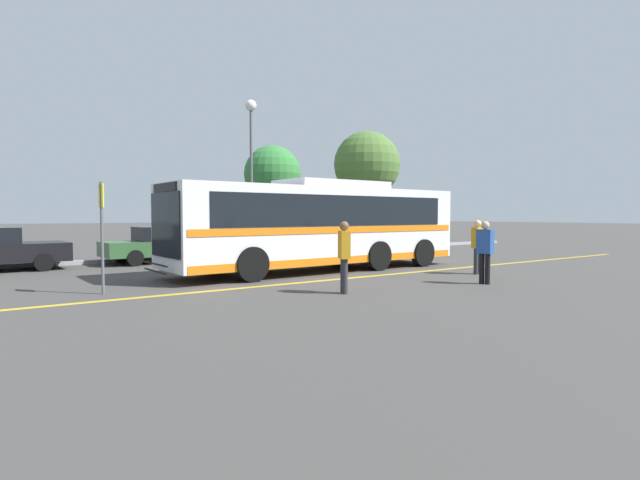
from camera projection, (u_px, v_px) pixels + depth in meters
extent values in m
plane|color=#423F3D|center=(324.00, 269.00, 17.32)|extent=(220.00, 220.00, 0.00)
cube|color=gold|center=(362.00, 277.00, 15.13)|extent=(30.58, 0.20, 0.01)
cube|color=#99999E|center=(232.00, 255.00, 22.61)|extent=(38.58, 0.36, 0.15)
cube|color=silver|center=(320.00, 225.00, 16.85)|extent=(10.65, 2.80, 2.47)
cube|color=black|center=(320.00, 211.00, 16.82)|extent=(9.17, 2.79, 0.98)
cube|color=orange|center=(320.00, 229.00, 16.86)|extent=(10.44, 2.83, 0.20)
cube|color=orange|center=(320.00, 258.00, 16.90)|extent=(10.44, 2.82, 0.24)
cube|color=black|center=(165.00, 225.00, 13.67)|extent=(0.11, 2.17, 1.79)
cube|color=black|center=(165.00, 187.00, 13.62)|extent=(0.09, 1.73, 0.24)
cube|color=silver|center=(332.00, 185.00, 17.10)|extent=(3.76, 2.09, 0.25)
cube|color=black|center=(156.00, 264.00, 13.56)|extent=(0.10, 1.85, 0.04)
cube|color=black|center=(156.00, 271.00, 13.57)|extent=(0.10, 1.85, 0.04)
cylinder|color=black|center=(252.00, 264.00, 13.99)|extent=(1.01, 0.31, 1.00)
cylinder|color=black|center=(216.00, 258.00, 15.89)|extent=(1.01, 0.31, 1.00)
cylinder|color=black|center=(378.00, 256.00, 16.90)|extent=(1.01, 0.31, 1.00)
cylinder|color=black|center=(335.00, 252.00, 18.80)|extent=(1.01, 0.31, 1.00)
cylinder|color=black|center=(423.00, 253.00, 18.23)|extent=(1.01, 0.31, 1.00)
cylinder|color=black|center=(378.00, 249.00, 20.13)|extent=(1.01, 0.31, 1.00)
cylinder|color=black|center=(34.00, 259.00, 18.13)|extent=(0.61, 0.23, 0.60)
cylinder|color=black|center=(44.00, 262.00, 16.69)|extent=(0.61, 0.23, 0.60)
cube|color=#335B33|center=(166.00, 248.00, 19.87)|extent=(4.84, 2.00, 0.57)
cube|color=black|center=(163.00, 234.00, 19.77)|extent=(2.07, 1.66, 0.55)
cylinder|color=black|center=(192.00, 252.00, 21.45)|extent=(0.61, 0.23, 0.60)
cylinder|color=black|center=(209.00, 254.00, 20.12)|extent=(0.61, 0.23, 0.60)
cylinder|color=black|center=(121.00, 255.00, 19.65)|extent=(0.61, 0.23, 0.60)
cylinder|color=black|center=(135.00, 258.00, 18.31)|extent=(0.61, 0.23, 0.60)
cube|color=olive|center=(305.00, 241.00, 23.58)|extent=(4.44, 2.01, 0.72)
cube|color=black|center=(307.00, 228.00, 23.62)|extent=(1.91, 1.67, 0.53)
cylinder|color=black|center=(292.00, 251.00, 22.10)|extent=(0.61, 0.23, 0.60)
cylinder|color=black|center=(271.00, 249.00, 23.44)|extent=(0.61, 0.23, 0.60)
cylinder|color=black|center=(338.00, 248.00, 23.76)|extent=(0.61, 0.23, 0.60)
cylinder|color=black|center=(317.00, 246.00, 25.10)|extent=(0.61, 0.23, 0.60)
cylinder|color=black|center=(488.00, 269.00, 13.54)|extent=(0.14, 0.14, 0.83)
cylinder|color=black|center=(482.00, 269.00, 13.67)|extent=(0.14, 0.14, 0.83)
cube|color=#264C99|center=(485.00, 242.00, 13.57)|extent=(0.28, 0.45, 0.66)
sphere|color=tan|center=(485.00, 225.00, 13.55)|extent=(0.23, 0.23, 0.23)
cylinder|color=#2D2D33|center=(343.00, 276.00, 12.04)|extent=(0.14, 0.14, 0.84)
cylinder|color=#2D2D33|center=(345.00, 276.00, 11.87)|extent=(0.14, 0.14, 0.84)
cube|color=orange|center=(344.00, 245.00, 11.92)|extent=(0.38, 0.47, 0.67)
sphere|color=brown|center=(344.00, 226.00, 11.90)|extent=(0.23, 0.23, 0.23)
cylinder|color=#2D2D33|center=(476.00, 261.00, 15.82)|extent=(0.14, 0.14, 0.83)
cylinder|color=#2D2D33|center=(479.00, 261.00, 15.93)|extent=(0.14, 0.14, 0.83)
cube|color=orange|center=(478.00, 238.00, 15.84)|extent=(0.45, 0.27, 0.66)
sphere|color=beige|center=(478.00, 224.00, 15.82)|extent=(0.23, 0.23, 0.23)
cylinder|color=#59595E|center=(102.00, 238.00, 11.81)|extent=(0.07, 0.07, 2.67)
cube|color=yellow|center=(101.00, 196.00, 11.76)|extent=(0.04, 0.40, 0.56)
cylinder|color=#59595E|center=(251.00, 183.00, 24.48)|extent=(0.14, 0.14, 6.95)
sphere|color=silver|center=(251.00, 105.00, 24.29)|extent=(0.55, 0.55, 0.55)
cylinder|color=#513823|center=(273.00, 222.00, 28.32)|extent=(0.28, 0.28, 3.00)
sphere|color=#337A38|center=(272.00, 174.00, 28.18)|extent=(3.22, 3.22, 3.22)
cylinder|color=#513823|center=(367.00, 217.00, 31.96)|extent=(0.28, 0.28, 3.51)
sphere|color=#4C7033|center=(367.00, 165.00, 31.79)|extent=(4.23, 4.23, 4.23)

